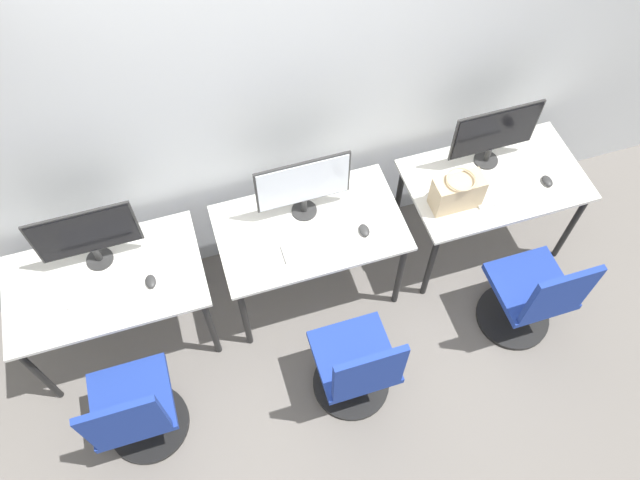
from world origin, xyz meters
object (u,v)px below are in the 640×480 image
(office_chair_left, at_px, (136,414))
(keyboard_center, at_px, (317,246))
(mouse_left, at_px, (151,281))
(keyboard_right, at_px, (506,193))
(mouse_center, at_px, (364,230))
(monitor_center, at_px, (303,185))
(office_chair_right, at_px, (531,298))
(mouse_right, at_px, (547,181))
(monitor_left, at_px, (86,235))
(handbag, at_px, (457,192))
(monitor_right, at_px, (495,133))
(keyboard_left, at_px, (104,290))
(office_chair_center, at_px, (357,370))

(office_chair_left, xyz_separation_m, keyboard_center, (1.22, 0.54, 0.35))
(mouse_left, xyz_separation_m, keyboard_right, (2.18, -0.03, -0.01))
(mouse_center, bearing_deg, monitor_center, 139.58)
(office_chair_right, bearing_deg, mouse_right, 62.72)
(monitor_left, relative_size, mouse_left, 6.22)
(mouse_left, distance_m, mouse_right, 2.47)
(office_chair_left, bearing_deg, monitor_left, 89.95)
(mouse_left, distance_m, keyboard_center, 0.96)
(keyboard_right, relative_size, mouse_right, 4.56)
(monitor_left, distance_m, handbag, 2.12)
(office_chair_left, distance_m, monitor_center, 1.58)
(mouse_left, height_order, mouse_right, same)
(monitor_right, bearing_deg, mouse_center, -162.96)
(monitor_right, bearing_deg, monitor_left, -179.76)
(monitor_right, distance_m, office_chair_right, 1.04)
(monitor_right, distance_m, handbag, 0.44)
(office_chair_left, bearing_deg, mouse_right, 11.69)
(mouse_center, distance_m, handbag, 0.60)
(office_chair_right, bearing_deg, monitor_right, 89.40)
(keyboard_left, xyz_separation_m, mouse_center, (1.51, -0.06, 0.01))
(office_chair_right, bearing_deg, mouse_left, 164.64)
(monitor_left, xyz_separation_m, monitor_right, (2.44, 0.01, 0.00))
(keyboard_left, relative_size, office_chair_center, 0.45)
(monitor_center, height_order, mouse_right, monitor_center)
(office_chair_right, bearing_deg, keyboard_left, 165.54)
(monitor_left, xyz_separation_m, office_chair_center, (1.25, -0.95, -0.60))
(office_chair_center, xyz_separation_m, mouse_right, (1.47, 0.68, 0.36))
(keyboard_right, height_order, office_chair_right, office_chair_right)
(office_chair_right, bearing_deg, keyboard_center, 155.63)
(office_chair_right, distance_m, handbag, 0.82)
(office_chair_center, distance_m, handbag, 1.20)
(monitor_center, bearing_deg, monitor_left, 178.97)
(mouse_left, bearing_deg, keyboard_left, 173.44)
(mouse_left, height_order, office_chair_center, office_chair_center)
(mouse_right, bearing_deg, monitor_center, 170.78)
(mouse_right, bearing_deg, office_chair_right, -117.28)
(monitor_left, bearing_deg, monitor_center, -1.03)
(mouse_right, height_order, office_chair_right, office_chair_right)
(keyboard_left, bearing_deg, office_chair_left, -90.07)
(monitor_left, relative_size, mouse_right, 6.22)
(office_chair_right, bearing_deg, handbag, 118.59)
(monitor_right, bearing_deg, office_chair_left, -160.99)
(keyboard_left, relative_size, monitor_right, 0.73)
(keyboard_left, distance_m, mouse_center, 1.52)
(monitor_right, xyz_separation_m, office_chair_right, (-0.01, -0.85, -0.60))
(mouse_center, relative_size, monitor_right, 0.16)
(mouse_left, distance_m, monitor_center, 1.02)
(monitor_left, xyz_separation_m, office_chair_right, (2.43, -0.84, -0.60))
(mouse_center, xyz_separation_m, keyboard_right, (0.92, 0.00, -0.01))
(mouse_center, height_order, monitor_right, monitor_right)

